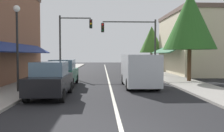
{
  "coord_description": "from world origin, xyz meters",
  "views": [
    {
      "loc": [
        -0.54,
        -6.27,
        2.13
      ],
      "look_at": [
        0.28,
        13.57,
        1.19
      ],
      "focal_mm": 39.25,
      "sensor_mm": 36.0,
      "label": 1
    }
  ],
  "objects_px": {
    "traffic_signal_left_corner": "(70,36)",
    "tree_right_near": "(190,21)",
    "parked_car_nearest_left": "(50,80)",
    "traffic_signal_mast_arm": "(136,37)",
    "parked_car_second_left": "(63,73)",
    "van_in_lane": "(139,69)",
    "tree_right_far": "(152,39)",
    "street_lamp_left_near": "(17,34)"
  },
  "relations": [
    {
      "from": "traffic_signal_mast_arm",
      "to": "traffic_signal_left_corner",
      "type": "relative_size",
      "value": 0.92
    },
    {
      "from": "traffic_signal_left_corner",
      "to": "tree_right_near",
      "type": "xyz_separation_m",
      "value": [
        9.82,
        -6.85,
        0.67
      ]
    },
    {
      "from": "tree_right_near",
      "to": "traffic_signal_left_corner",
      "type": "bearing_deg",
      "value": 145.1
    },
    {
      "from": "traffic_signal_mast_arm",
      "to": "van_in_lane",
      "type": "bearing_deg",
      "value": -96.68
    },
    {
      "from": "parked_car_second_left",
      "to": "traffic_signal_left_corner",
      "type": "relative_size",
      "value": 0.68
    },
    {
      "from": "parked_car_second_left",
      "to": "traffic_signal_mast_arm",
      "type": "distance_m",
      "value": 10.14
    },
    {
      "from": "street_lamp_left_near",
      "to": "tree_right_near",
      "type": "relative_size",
      "value": 0.69
    },
    {
      "from": "street_lamp_left_near",
      "to": "tree_right_far",
      "type": "xyz_separation_m",
      "value": [
        11.17,
        18.96,
        0.9
      ]
    },
    {
      "from": "street_lamp_left_near",
      "to": "tree_right_far",
      "type": "bearing_deg",
      "value": 59.49
    },
    {
      "from": "street_lamp_left_near",
      "to": "tree_right_near",
      "type": "height_order",
      "value": "tree_right_near"
    },
    {
      "from": "traffic_signal_left_corner",
      "to": "tree_right_far",
      "type": "distance_m",
      "value": 12.21
    },
    {
      "from": "parked_car_nearest_left",
      "to": "traffic_signal_mast_arm",
      "type": "bearing_deg",
      "value": 63.84
    },
    {
      "from": "parked_car_nearest_left",
      "to": "van_in_lane",
      "type": "bearing_deg",
      "value": 36.64
    },
    {
      "from": "parked_car_nearest_left",
      "to": "van_in_lane",
      "type": "distance_m",
      "value": 6.2
    },
    {
      "from": "traffic_signal_mast_arm",
      "to": "tree_right_near",
      "type": "relative_size",
      "value": 0.82
    },
    {
      "from": "traffic_signal_left_corner",
      "to": "tree_right_near",
      "type": "height_order",
      "value": "tree_right_near"
    },
    {
      "from": "van_in_lane",
      "to": "tree_right_near",
      "type": "bearing_deg",
      "value": 29.72
    },
    {
      "from": "parked_car_second_left",
      "to": "tree_right_near",
      "type": "xyz_separation_m",
      "value": [
        9.29,
        1.49,
        3.79
      ]
    },
    {
      "from": "street_lamp_left_near",
      "to": "parked_car_second_left",
      "type": "bearing_deg",
      "value": 60.48
    },
    {
      "from": "parked_car_nearest_left",
      "to": "traffic_signal_mast_arm",
      "type": "distance_m",
      "value": 13.87
    },
    {
      "from": "van_in_lane",
      "to": "tree_right_far",
      "type": "height_order",
      "value": "tree_right_far"
    },
    {
      "from": "tree_right_far",
      "to": "parked_car_second_left",
      "type": "bearing_deg",
      "value": -120.72
    },
    {
      "from": "traffic_signal_left_corner",
      "to": "tree_right_near",
      "type": "bearing_deg",
      "value": -34.9
    },
    {
      "from": "parked_car_nearest_left",
      "to": "street_lamp_left_near",
      "type": "bearing_deg",
      "value": 147.65
    },
    {
      "from": "parked_car_nearest_left",
      "to": "tree_right_far",
      "type": "relative_size",
      "value": 0.7
    },
    {
      "from": "van_in_lane",
      "to": "traffic_signal_mast_arm",
      "type": "xyz_separation_m",
      "value": [
        0.99,
        8.46,
        2.72
      ]
    },
    {
      "from": "street_lamp_left_near",
      "to": "tree_right_near",
      "type": "bearing_deg",
      "value": 23.41
    },
    {
      "from": "parked_car_nearest_left",
      "to": "traffic_signal_left_corner",
      "type": "relative_size",
      "value": 0.68
    },
    {
      "from": "van_in_lane",
      "to": "street_lamp_left_near",
      "type": "xyz_separation_m",
      "value": [
        -6.99,
        -2.43,
        2.07
      ]
    },
    {
      "from": "parked_car_nearest_left",
      "to": "tree_right_near",
      "type": "height_order",
      "value": "tree_right_near"
    },
    {
      "from": "tree_right_near",
      "to": "street_lamp_left_near",
      "type": "bearing_deg",
      "value": -156.59
    },
    {
      "from": "parked_car_nearest_left",
      "to": "tree_right_near",
      "type": "bearing_deg",
      "value": 33.66
    },
    {
      "from": "van_in_lane",
      "to": "traffic_signal_mast_arm",
      "type": "bearing_deg",
      "value": 83.13
    },
    {
      "from": "parked_car_nearest_left",
      "to": "traffic_signal_left_corner",
      "type": "xyz_separation_m",
      "value": [
        -0.65,
        12.97,
        3.12
      ]
    },
    {
      "from": "traffic_signal_left_corner",
      "to": "parked_car_second_left",
      "type": "bearing_deg",
      "value": -86.36
    },
    {
      "from": "traffic_signal_left_corner",
      "to": "tree_right_near",
      "type": "relative_size",
      "value": 0.88
    },
    {
      "from": "traffic_signal_mast_arm",
      "to": "street_lamp_left_near",
      "type": "bearing_deg",
      "value": -126.22
    },
    {
      "from": "traffic_signal_mast_arm",
      "to": "parked_car_nearest_left",
      "type": "bearing_deg",
      "value": -116.1
    },
    {
      "from": "traffic_signal_mast_arm",
      "to": "parked_car_second_left",
      "type": "bearing_deg",
      "value": -128.88
    },
    {
      "from": "traffic_signal_left_corner",
      "to": "tree_right_far",
      "type": "bearing_deg",
      "value": 36.55
    },
    {
      "from": "parked_car_second_left",
      "to": "tree_right_far",
      "type": "distance_m",
      "value": 18.44
    },
    {
      "from": "tree_right_far",
      "to": "traffic_signal_left_corner",
      "type": "bearing_deg",
      "value": -143.45
    }
  ]
}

